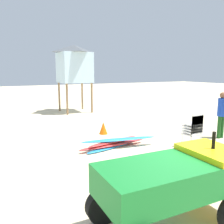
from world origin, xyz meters
TOP-DOWN VIEW (x-y plane):
  - ground at (0.00, 0.00)m, footprint 80.00×80.00m
  - utility_cart at (-1.18, -0.90)m, footprint 2.61×1.40m
  - stacked_plastic_chairs at (2.24, 1.86)m, footprint 0.48×0.48m
  - surfboard_pile at (-0.04, 3.14)m, footprint 2.70×0.91m
  - lifeguard_near_left at (4.08, 2.24)m, footprint 0.32×0.32m
  - lifeguard_tower at (1.32, 10.59)m, footprint 1.98×1.98m
  - traffic_cone_near at (0.42, 4.91)m, footprint 0.34×0.34m

SIDE VIEW (x-z plane):
  - ground at x=0.00m, z-range 0.00..0.00m
  - surfboard_pile at x=-0.04m, z-range 0.00..0.32m
  - traffic_cone_near at x=0.42m, z-range 0.00..0.49m
  - stacked_plastic_chairs at x=2.24m, z-range 0.10..1.30m
  - utility_cart at x=-1.18m, z-range 0.03..1.53m
  - lifeguard_near_left at x=4.08m, z-range 0.14..1.89m
  - lifeguard_tower at x=1.32m, z-range 0.92..4.99m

